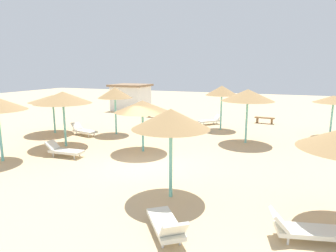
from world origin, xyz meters
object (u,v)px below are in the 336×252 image
(lounger_1, at_px, (64,150))
(beach_cabana, at_px, (131,97))
(parasol_3, at_px, (115,93))
(parasol_7, at_px, (53,99))
(lounger_2, at_px, (166,225))
(bench_1, at_px, (265,119))
(parasol_5, at_px, (248,95))
(parasol_1, at_px, (63,98))
(parasol_8, at_px, (142,106))
(lounger_4, at_px, (210,120))
(lounger_0, at_px, (306,229))
(parasol_2, at_px, (171,119))
(bench_0, at_px, (155,113))
(lounger_3, at_px, (84,130))
(parasol_6, at_px, (334,99))
(parasol_4, at_px, (222,91))

(lounger_1, relative_size, beach_cabana, 0.53)
(parasol_3, height_order, parasol_7, parasol_3)
(lounger_2, xyz_separation_m, bench_1, (1.21, 17.61, 0.02))
(parasol_5, bearing_deg, parasol_1, -154.36)
(parasol_8, bearing_deg, lounger_4, 80.30)
(parasol_1, bearing_deg, lounger_2, -36.11)
(lounger_0, bearing_deg, parasol_7, 153.03)
(parasol_1, distance_m, parasol_2, 8.85)
(parasol_8, bearing_deg, bench_1, 63.31)
(lounger_2, relative_size, lounger_4, 1.03)
(bench_0, bearing_deg, parasol_1, -93.57)
(parasol_3, xyz_separation_m, beach_cabana, (-4.50, 10.24, -1.36))
(lounger_3, relative_size, beach_cabana, 0.54)
(parasol_8, xyz_separation_m, lounger_1, (-3.20, -2.32, -2.05))
(parasol_8, xyz_separation_m, lounger_0, (7.49, -5.86, -2.05))
(parasol_3, height_order, parasol_5, parasol_5)
(parasol_3, xyz_separation_m, lounger_4, (4.99, 5.62, -2.39))
(parasol_1, height_order, beach_cabana, parasol_1)
(parasol_5, xyz_separation_m, parasol_6, (4.79, 3.58, -0.39))
(lounger_3, height_order, beach_cabana, beach_cabana)
(lounger_1, bearing_deg, lounger_2, -32.28)
(parasol_7, bearing_deg, parasol_1, -38.97)
(parasol_1, height_order, lounger_2, parasol_1)
(lounger_2, bearing_deg, parasol_8, 120.78)
(parasol_6, height_order, beach_cabana, beach_cabana)
(parasol_8, relative_size, lounger_1, 1.51)
(parasol_4, relative_size, parasol_7, 1.00)
(parasol_4, xyz_separation_m, parasol_6, (6.93, 0.39, -0.37))
(bench_1, height_order, beach_cabana, beach_cabana)
(lounger_3, distance_m, bench_0, 8.29)
(lounger_1, bearing_deg, parasol_3, 93.25)
(parasol_4, height_order, bench_1, parasol_4)
(lounger_3, bearing_deg, parasol_1, -73.47)
(parasol_3, distance_m, parasol_6, 13.77)
(lounger_1, bearing_deg, parasol_6, 37.30)
(parasol_5, xyz_separation_m, parasol_7, (-12.25, -2.06, -0.47))
(parasol_8, height_order, beach_cabana, parasol_8)
(bench_0, bearing_deg, parasol_7, -113.50)
(parasol_2, distance_m, parasol_4, 11.69)
(parasol_2, bearing_deg, parasol_1, 153.04)
(lounger_4, bearing_deg, parasol_6, -8.89)
(parasol_6, xyz_separation_m, parasol_8, (-9.56, -7.40, -0.01))
(parasol_5, xyz_separation_m, bench_1, (0.58, 6.82, -2.44))
(bench_0, relative_size, bench_1, 1.01)
(bench_0, height_order, beach_cabana, beach_cabana)
(lounger_4, height_order, bench_1, lounger_4)
(parasol_3, bearing_deg, parasol_8, -40.96)
(lounger_4, relative_size, bench_0, 1.16)
(parasol_1, distance_m, beach_cabana, 14.41)
(parasol_2, bearing_deg, lounger_0, -16.39)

